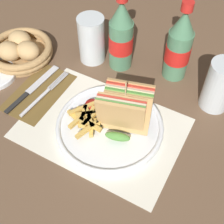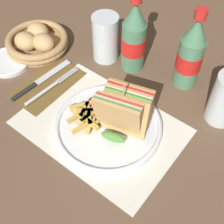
% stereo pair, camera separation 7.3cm
% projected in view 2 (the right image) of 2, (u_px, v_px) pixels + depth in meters
% --- Properties ---
extents(ground_plane, '(4.00, 4.00, 0.00)m').
position_uv_depth(ground_plane, '(106.00, 130.00, 0.74)').
color(ground_plane, brown).
extents(placemat, '(0.38, 0.26, 0.00)m').
position_uv_depth(placemat, '(101.00, 126.00, 0.75)').
color(placemat, silver).
rests_on(placemat, ground_plane).
extents(plate_main, '(0.26, 0.26, 0.02)m').
position_uv_depth(plate_main, '(107.00, 125.00, 0.74)').
color(plate_main, white).
rests_on(plate_main, ground_plane).
extents(club_sandwich, '(0.12, 0.11, 0.14)m').
position_uv_depth(club_sandwich, '(123.00, 113.00, 0.69)').
color(club_sandwich, tan).
rests_on(club_sandwich, plate_main).
extents(fries_pile, '(0.10, 0.12, 0.02)m').
position_uv_depth(fries_pile, '(87.00, 115.00, 0.73)').
color(fries_pile, gold).
rests_on(fries_pile, plate_main).
extents(ketchup_blob, '(0.04, 0.04, 0.02)m').
position_uv_depth(ketchup_blob, '(96.00, 103.00, 0.76)').
color(ketchup_blob, maroon).
rests_on(ketchup_blob, plate_main).
extents(napkin, '(0.12, 0.19, 0.00)m').
position_uv_depth(napkin, '(47.00, 84.00, 0.84)').
color(napkin, brown).
rests_on(napkin, ground_plane).
extents(fork, '(0.03, 0.18, 0.01)m').
position_uv_depth(fork, '(47.00, 89.00, 0.82)').
color(fork, silver).
rests_on(fork, napkin).
extents(knife, '(0.03, 0.20, 0.00)m').
position_uv_depth(knife, '(41.00, 80.00, 0.84)').
color(knife, black).
rests_on(knife, napkin).
extents(coke_bottle_near, '(0.07, 0.07, 0.22)m').
position_uv_depth(coke_bottle_near, '(134.00, 38.00, 0.81)').
color(coke_bottle_near, '#4C7F5B').
rests_on(coke_bottle_near, ground_plane).
extents(coke_bottle_far, '(0.07, 0.07, 0.22)m').
position_uv_depth(coke_bottle_far, '(190.00, 54.00, 0.77)').
color(coke_bottle_far, '#4C7F5B').
rests_on(coke_bottle_far, ground_plane).
extents(glass_far, '(0.07, 0.07, 0.13)m').
position_uv_depth(glass_far, '(106.00, 40.00, 0.86)').
color(glass_far, silver).
rests_on(glass_far, ground_plane).
extents(bread_basket, '(0.18, 0.18, 0.06)m').
position_uv_depth(bread_basket, '(37.00, 41.00, 0.91)').
color(bread_basket, '#AD8451').
rests_on(bread_basket, ground_plane).
extents(side_saucer, '(0.12, 0.12, 0.01)m').
position_uv_depth(side_saucer, '(9.00, 62.00, 0.88)').
color(side_saucer, white).
rests_on(side_saucer, ground_plane).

